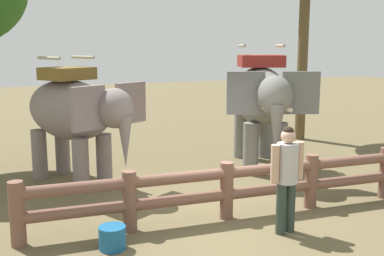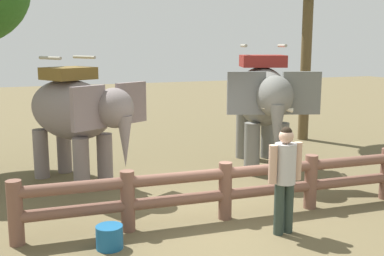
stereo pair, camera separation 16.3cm
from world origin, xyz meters
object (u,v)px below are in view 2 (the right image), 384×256
Objects in this scene: feed_bucket at (110,237)px; elephant_center at (263,100)px; tourist_woman_in_black at (285,173)px; log_fence at (225,186)px; elephant_near_left at (76,113)px.

elephant_center is at bearing 36.33° from feed_bucket.
elephant_center is 2.05× the size of tourist_woman_in_black.
elephant_center is 5.94m from feed_bucket.
tourist_woman_in_black is at bearing -114.82° from elephant_center.
log_fence is at bearing -129.65° from elephant_center.
elephant_near_left reaches higher than tourist_woman_in_black.
log_fence is at bearing -56.56° from elephant_near_left.
tourist_woman_in_black is (-1.79, -3.87, -0.71)m from elephant_center.
feed_bucket is at bearing 170.53° from tourist_woman_in_black.
elephant_near_left is 5.09m from tourist_woman_in_black.
feed_bucket is (-4.62, -3.40, -1.58)m from elephant_center.
feed_bucket is at bearing -143.67° from elephant_center.
tourist_woman_in_black is at bearing -56.65° from elephant_near_left.
log_fence is at bearing 12.43° from feed_bucket.
elephant_center reaches higher than log_fence.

